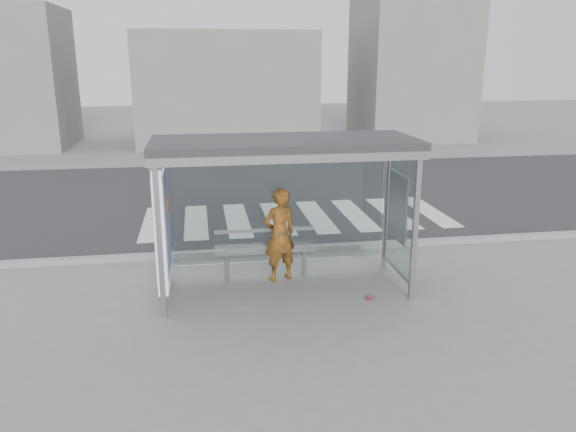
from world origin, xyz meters
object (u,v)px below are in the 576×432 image
object	(u,v)px
bus_shelter	(262,178)
soda_can	(370,298)
person	(280,235)
bench	(266,250)

from	to	relation	value
bus_shelter	soda_can	xyz separation A→B (m)	(1.70, -0.65, -1.95)
bus_shelter	soda_can	world-z (taller)	bus_shelter
person	soda_can	xyz separation A→B (m)	(1.35, -1.11, -0.81)
soda_can	person	bearing A→B (deg)	140.37
bench	soda_can	bearing A→B (deg)	-36.39
bus_shelter	person	world-z (taller)	bus_shelter
bus_shelter	person	distance (m)	1.28
bus_shelter	person	xyz separation A→B (m)	(0.36, 0.46, -1.14)
bus_shelter	bench	xyz separation A→B (m)	(0.11, 0.52, -1.43)
bench	person	bearing A→B (deg)	-13.47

